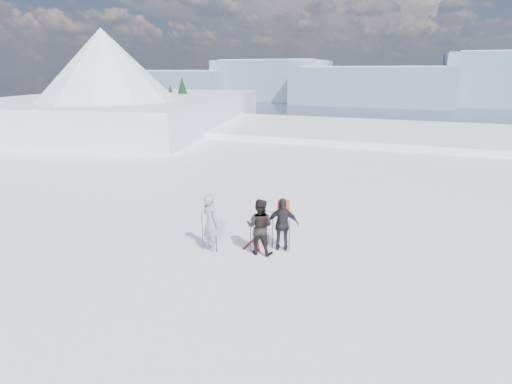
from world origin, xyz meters
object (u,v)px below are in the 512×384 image
skier_grey (211,222)px  skis_loose (255,240)px  skier_dark (260,227)px  skier_pack (283,224)px

skier_grey → skis_loose: 1.90m
skis_loose → skier_grey: bearing=-132.9°
skier_dark → skier_pack: 0.82m
skier_grey → skier_pack: size_ratio=1.08×
skier_pack → skier_grey: bearing=6.4°
skier_pack → skis_loose: (-1.13, 0.33, -0.90)m
skier_grey → skis_loose: (1.11, 1.20, -0.97)m
skier_grey → skis_loose: skier_grey is taller
skier_grey → skier_dark: (1.62, 0.34, -0.04)m
skier_grey → skier_dark: bearing=-142.4°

